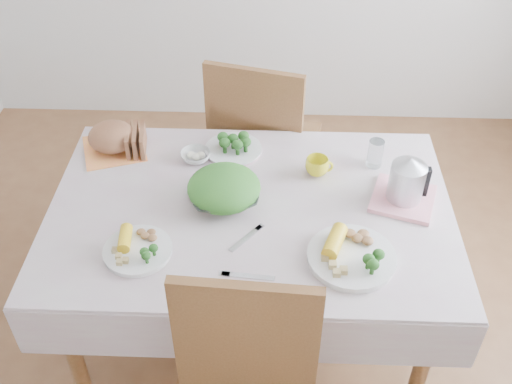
{
  "coord_description": "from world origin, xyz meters",
  "views": [
    {
      "loc": [
        0.08,
        -1.65,
        2.25
      ],
      "look_at": [
        0.02,
        0.02,
        0.82
      ],
      "focal_mm": 42.0,
      "sensor_mm": 36.0,
      "label": 1
    }
  ],
  "objects_px": {
    "salad_bowl": "(224,195)",
    "dinner_plate_right": "(351,258)",
    "dining_table": "(251,276)",
    "yellow_mug": "(317,166)",
    "dinner_plate_left": "(138,250)",
    "electric_kettle": "(408,175)",
    "chair_far": "(266,150)"
  },
  "relations": [
    {
      "from": "chair_far",
      "to": "yellow_mug",
      "type": "bearing_deg",
      "value": 125.49
    },
    {
      "from": "salad_bowl",
      "to": "electric_kettle",
      "type": "distance_m",
      "value": 0.68
    },
    {
      "from": "dining_table",
      "to": "chair_far",
      "type": "xyz_separation_m",
      "value": [
        0.04,
        0.76,
        0.09
      ]
    },
    {
      "from": "dinner_plate_right",
      "to": "electric_kettle",
      "type": "height_order",
      "value": "electric_kettle"
    },
    {
      "from": "dinner_plate_left",
      "to": "salad_bowl",
      "type": "bearing_deg",
      "value": 45.36
    },
    {
      "from": "chair_far",
      "to": "salad_bowl",
      "type": "distance_m",
      "value": 0.81
    },
    {
      "from": "dining_table",
      "to": "dinner_plate_right",
      "type": "height_order",
      "value": "dinner_plate_right"
    },
    {
      "from": "dinner_plate_right",
      "to": "dinner_plate_left",
      "type": "bearing_deg",
      "value": 179.5
    },
    {
      "from": "dining_table",
      "to": "dinner_plate_left",
      "type": "relative_size",
      "value": 5.89
    },
    {
      "from": "dining_table",
      "to": "yellow_mug",
      "type": "distance_m",
      "value": 0.54
    },
    {
      "from": "dinner_plate_left",
      "to": "electric_kettle",
      "type": "xyz_separation_m",
      "value": [
        0.95,
        0.31,
        0.11
      ]
    },
    {
      "from": "dinner_plate_right",
      "to": "electric_kettle",
      "type": "xyz_separation_m",
      "value": [
        0.22,
        0.31,
        0.11
      ]
    },
    {
      "from": "dining_table",
      "to": "electric_kettle",
      "type": "height_order",
      "value": "electric_kettle"
    },
    {
      "from": "chair_far",
      "to": "dinner_plate_right",
      "type": "relative_size",
      "value": 3.41
    },
    {
      "from": "dining_table",
      "to": "dinner_plate_right",
      "type": "distance_m",
      "value": 0.59
    },
    {
      "from": "salad_bowl",
      "to": "dinner_plate_left",
      "type": "relative_size",
      "value": 1.08
    },
    {
      "from": "yellow_mug",
      "to": "salad_bowl",
      "type": "bearing_deg",
      "value": -153.18
    },
    {
      "from": "dining_table",
      "to": "chair_far",
      "type": "bearing_deg",
      "value": 86.9
    },
    {
      "from": "yellow_mug",
      "to": "electric_kettle",
      "type": "bearing_deg",
      "value": -25.14
    },
    {
      "from": "dining_table",
      "to": "yellow_mug",
      "type": "relative_size",
      "value": 14.93
    },
    {
      "from": "salad_bowl",
      "to": "dinner_plate_left",
      "type": "bearing_deg",
      "value": -134.64
    },
    {
      "from": "chair_far",
      "to": "electric_kettle",
      "type": "xyz_separation_m",
      "value": [
        0.53,
        -0.7,
        0.42
      ]
    },
    {
      "from": "yellow_mug",
      "to": "electric_kettle",
      "type": "relative_size",
      "value": 0.51
    },
    {
      "from": "dinner_plate_right",
      "to": "dining_table",
      "type": "bearing_deg",
      "value": 144.3
    },
    {
      "from": "chair_far",
      "to": "dinner_plate_left",
      "type": "height_order",
      "value": "chair_far"
    },
    {
      "from": "dinner_plate_left",
      "to": "dinner_plate_right",
      "type": "distance_m",
      "value": 0.73
    },
    {
      "from": "dinner_plate_left",
      "to": "dinner_plate_right",
      "type": "xyz_separation_m",
      "value": [
        0.73,
        -0.01,
        0.0
      ]
    },
    {
      "from": "salad_bowl",
      "to": "dinner_plate_left",
      "type": "xyz_separation_m",
      "value": [
        -0.27,
        -0.28,
        -0.02
      ]
    },
    {
      "from": "yellow_mug",
      "to": "dining_table",
      "type": "bearing_deg",
      "value": -140.43
    },
    {
      "from": "yellow_mug",
      "to": "electric_kettle",
      "type": "height_order",
      "value": "electric_kettle"
    },
    {
      "from": "dinner_plate_right",
      "to": "yellow_mug",
      "type": "relative_size",
      "value": 3.22
    },
    {
      "from": "salad_bowl",
      "to": "dinner_plate_right",
      "type": "relative_size",
      "value": 0.85
    }
  ]
}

